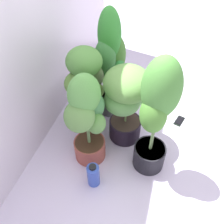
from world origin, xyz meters
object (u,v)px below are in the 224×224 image
(potted_plant_back_left, at_px, (87,119))
(cell_phone, at_px, (179,121))
(potted_plant_front_left, at_px, (156,115))
(potted_plant_center, at_px, (126,98))
(potted_plant_back_right, at_px, (111,62))
(potted_plant_back_center, at_px, (87,86))
(nutrient_bottle, at_px, (93,175))

(potted_plant_back_left, distance_m, cell_phone, 1.03)
(potted_plant_back_left, height_order, potted_plant_front_left, potted_plant_front_left)
(potted_plant_center, bearing_deg, potted_plant_back_left, 142.46)
(potted_plant_back_right, height_order, potted_plant_back_center, potted_plant_back_right)
(cell_phone, height_order, nutrient_bottle, nutrient_bottle)
(potted_plant_center, relative_size, potted_plant_front_left, 0.72)
(potted_plant_back_left, relative_size, potted_plant_center, 1.15)
(potted_plant_back_left, relative_size, nutrient_bottle, 3.74)
(potted_plant_back_left, bearing_deg, potted_plant_front_left, -84.47)
(potted_plant_back_right, relative_size, potted_plant_back_left, 1.25)
(potted_plant_back_center, relative_size, potted_plant_back_left, 0.99)
(potted_plant_center, bearing_deg, cell_phone, -55.37)
(potted_plant_back_center, bearing_deg, potted_plant_front_left, -114.62)
(potted_plant_front_left, bearing_deg, nutrient_bottle, 127.52)
(potted_plant_back_right, xyz_separation_m, nutrient_bottle, (-0.84, -0.11, -0.46))
(potted_plant_front_left, distance_m, nutrient_bottle, 0.66)
(potted_plant_back_right, height_order, potted_plant_back_left, potted_plant_back_right)
(potted_plant_front_left, bearing_deg, potted_plant_back_left, 95.53)
(potted_plant_back_center, bearing_deg, potted_plant_back_left, -159.50)
(cell_phone, bearing_deg, potted_plant_front_left, -93.13)
(potted_plant_back_right, height_order, nutrient_bottle, potted_plant_back_right)
(potted_plant_back_left, xyz_separation_m, potted_plant_center, (0.29, -0.22, 0.01))
(potted_plant_back_center, xyz_separation_m, cell_phone, (0.30, -0.82, -0.47))
(potted_plant_back_right, xyz_separation_m, potted_plant_back_left, (-0.60, 0.00, -0.12))
(potted_plant_back_left, bearing_deg, potted_plant_back_right, -0.36)
(potted_plant_back_right, relative_size, potted_plant_back_center, 1.26)
(potted_plant_back_center, relative_size, potted_plant_center, 1.14)
(potted_plant_front_left, relative_size, cell_phone, 6.36)
(potted_plant_back_center, bearing_deg, potted_plant_back_right, -23.62)
(potted_plant_back_right, distance_m, potted_plant_back_left, 0.61)
(potted_plant_back_left, bearing_deg, cell_phone, -48.45)
(potted_plant_center, height_order, nutrient_bottle, potted_plant_center)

